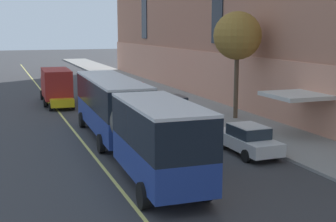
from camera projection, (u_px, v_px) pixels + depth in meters
ground_plane at (188, 197)px, 18.23m from camera, size 260.00×260.00×0.00m
sidewalk at (326, 155)px, 24.08m from camera, size 4.76×160.00×0.15m
city_bus at (126, 115)px, 24.18m from camera, size 3.23×18.27×3.60m
parked_car_darkgray_0 at (173, 106)px, 34.72m from camera, size 2.11×4.74×1.56m
parked_car_white_1 at (246, 139)px, 24.40m from camera, size 1.96×4.75×1.56m
parked_car_red_3 at (132, 90)px, 43.94m from camera, size 2.11×4.79×1.56m
parked_car_red_4 at (117, 83)px, 49.68m from camera, size 2.03×4.68×1.56m
box_truck at (56, 84)px, 40.29m from camera, size 2.54×7.23×3.06m
taxi_cab at (59, 98)px, 38.55m from camera, size 2.01×4.30×1.56m
street_tree_far_uptown at (237, 36)px, 32.54m from camera, size 3.37×3.37×7.51m
lane_centerline at (113, 180)px, 20.23m from camera, size 0.16×140.00×0.01m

